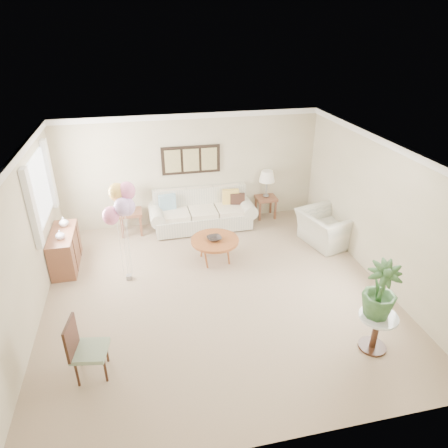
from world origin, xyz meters
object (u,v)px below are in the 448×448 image
(coffee_table, at_px, (215,241))
(armchair, at_px, (326,228))
(accent_chair, at_px, (84,347))
(balloon_cluster, at_px, (121,203))
(sofa, at_px, (202,213))

(coffee_table, bearing_deg, armchair, 4.43)
(accent_chair, xyz_separation_m, balloon_cluster, (0.59, 2.21, 1.10))
(coffee_table, xyz_separation_m, armchair, (2.50, 0.19, -0.09))
(sofa, xyz_separation_m, armchair, (2.50, -1.36, 0.01))
(sofa, bearing_deg, coffee_table, -90.20)
(armchair, bearing_deg, sofa, 47.31)
(coffee_table, relative_size, balloon_cluster, 0.50)
(sofa, relative_size, accent_chair, 2.64)
(sofa, bearing_deg, balloon_cluster, -132.36)
(balloon_cluster, bearing_deg, coffee_table, 10.52)
(accent_chair, height_order, balloon_cluster, balloon_cluster)
(coffee_table, distance_m, accent_chair, 3.41)
(sofa, distance_m, accent_chair, 4.69)
(armchair, bearing_deg, accent_chair, 105.55)
(coffee_table, distance_m, balloon_cluster, 2.07)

